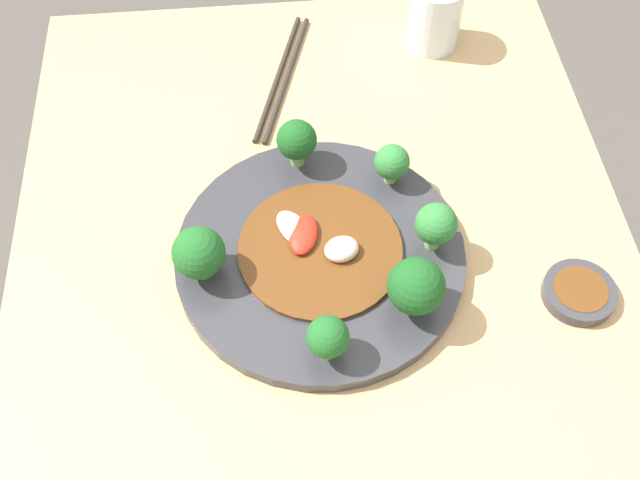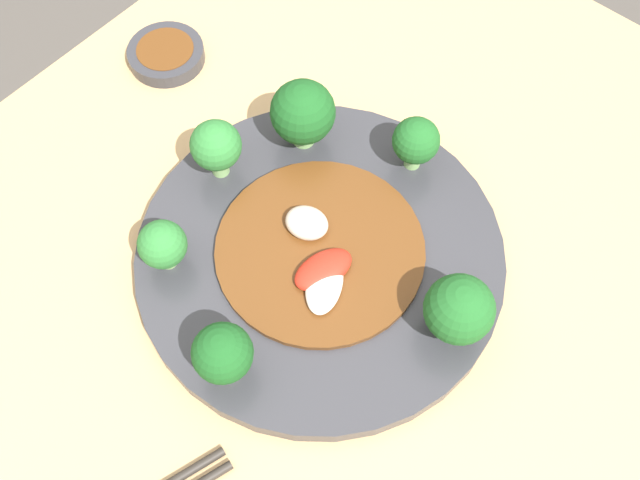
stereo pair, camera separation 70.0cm
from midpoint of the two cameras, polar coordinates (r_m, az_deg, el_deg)
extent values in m
plane|color=#4C4742|center=(1.41, 5.25, -29.27)|extent=(8.00, 8.00, 0.00)
cube|color=tan|center=(1.03, 7.06, -27.22)|extent=(0.87, 0.69, 0.77)
cylinder|color=#333338|center=(0.65, 10.46, -23.26)|extent=(0.32, 0.32, 0.02)
cylinder|color=#89B76B|center=(0.64, 20.91, -28.10)|extent=(0.02, 0.02, 0.02)
sphere|color=#19511E|center=(0.61, 21.91, -27.68)|extent=(0.06, 0.06, 0.06)
cylinder|color=#89B76B|center=(0.66, 21.83, -21.13)|extent=(0.02, 0.02, 0.02)
sphere|color=#2D7533|center=(0.63, 22.66, -20.47)|extent=(0.05, 0.05, 0.05)
cylinder|color=#7AAD5B|center=(0.62, -1.68, -25.87)|extent=(0.02, 0.02, 0.02)
sphere|color=#1E5B23|center=(0.59, -1.76, -25.42)|extent=(0.06, 0.06, 0.06)
cylinder|color=#89B76B|center=(0.62, 12.97, -34.02)|extent=(0.01, 0.01, 0.02)
sphere|color=#1E5B23|center=(0.59, 13.54, -33.96)|extent=(0.04, 0.04, 0.04)
cylinder|color=#7AAD5B|center=(0.66, 7.23, -12.38)|extent=(0.02, 0.02, 0.02)
sphere|color=#19511E|center=(0.63, 7.51, -11.38)|extent=(0.05, 0.05, 0.05)
cylinder|color=#89B76B|center=(0.67, 16.74, -14.11)|extent=(0.01, 0.01, 0.02)
sphere|color=#2D7533|center=(0.65, 17.25, -13.36)|extent=(0.04, 0.04, 0.04)
cylinder|color=#5B3314|center=(0.63, 10.62, -23.05)|extent=(0.18, 0.18, 0.01)
ellipsoid|color=red|center=(0.63, 8.85, -21.81)|extent=(0.06, 0.04, 0.01)
ellipsoid|color=silver|center=(0.63, 7.87, -21.18)|extent=(0.06, 0.05, 0.01)
ellipsoid|color=beige|center=(0.63, 13.06, -23.27)|extent=(0.04, 0.04, 0.02)
cylinder|color=silver|center=(0.80, 19.00, 4.17)|extent=(0.07, 0.07, 0.09)
cylinder|color=#2D2823|center=(0.75, 4.01, -1.81)|extent=(0.23, 0.08, 0.01)
cylinder|color=#2D2823|center=(0.75, 4.91, -1.96)|extent=(0.23, 0.08, 0.01)
cylinder|color=#333338|center=(0.74, 34.40, -23.56)|extent=(0.08, 0.08, 0.01)
cylinder|color=#5B3314|center=(0.73, 34.64, -23.45)|extent=(0.06, 0.06, 0.00)
camera|label=1|loc=(0.35, 155.16, -42.98)|focal=42.00mm
camera|label=2|loc=(0.35, -24.84, 42.98)|focal=42.00mm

